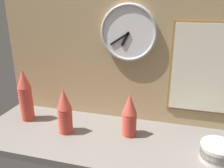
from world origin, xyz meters
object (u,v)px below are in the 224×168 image
object	(u,v)px
menu_board	(212,70)
wall_clock	(128,33)
cup_stack_center_left	(65,111)
bowl_stack_far_right	(218,151)
cup_stack_center_right	(129,115)
cup_stack_far_left	(25,95)

from	to	relation	value
menu_board	wall_clock	bearing A→B (deg)	-178.93
cup_stack_center_left	bowl_stack_far_right	world-z (taller)	cup_stack_center_left
cup_stack_center_right	menu_board	xyz separation A→B (cm)	(42.28, 19.43, 24.22)
wall_clock	bowl_stack_far_right	bearing A→B (deg)	-29.88
cup_stack_center_left	cup_stack_center_right	world-z (taller)	cup_stack_center_left
cup_stack_far_left	wall_clock	world-z (taller)	wall_clock
bowl_stack_far_right	wall_clock	bearing A→B (deg)	150.12
cup_stack_far_left	bowl_stack_far_right	size ratio (longest dim) A/B	2.05
wall_clock	cup_stack_far_left	bearing A→B (deg)	-164.22
cup_stack_center_right	bowl_stack_far_right	bearing A→B (deg)	-13.41
bowl_stack_far_right	menu_board	bearing A→B (deg)	97.02
bowl_stack_far_right	wall_clock	world-z (taller)	wall_clock
cup_stack_far_left	cup_stack_center_left	bearing A→B (deg)	-14.39
cup_stack_far_left	menu_board	distance (cm)	112.99
cup_stack_center_right	cup_stack_far_left	bearing A→B (deg)	179.14
cup_stack_center_left	menu_board	distance (cm)	86.33
cup_stack_center_left	wall_clock	world-z (taller)	wall_clock
cup_stack_center_left	bowl_stack_far_right	xyz separation A→B (cm)	(82.56, -4.06, -8.78)
cup_stack_far_left	wall_clock	size ratio (longest dim) A/B	1.02
cup_stack_far_left	cup_stack_center_right	size ratio (longest dim) A/B	1.33
wall_clock	cup_stack_center_right	bearing A→B (deg)	-73.93
cup_stack_center_left	menu_board	world-z (taller)	menu_board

